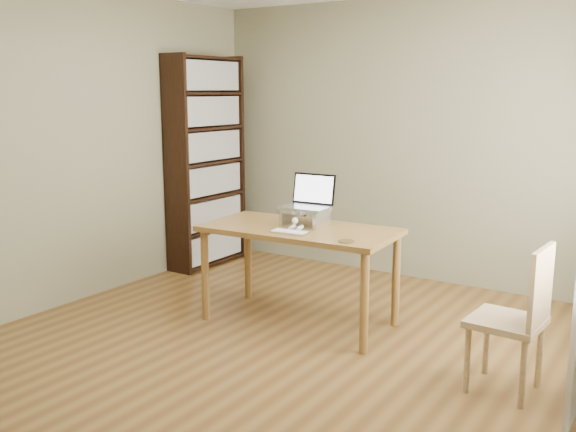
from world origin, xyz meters
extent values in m
cube|color=#593817|center=(0.00, 0.00, -0.01)|extent=(4.00, 4.50, 0.02)
cube|color=#827E57|center=(0.00, 2.26, 1.30)|extent=(4.00, 0.02, 2.60)
cube|color=#827E57|center=(-2.01, 0.00, 1.30)|extent=(0.02, 4.50, 2.60)
cube|color=black|center=(-1.84, 1.12, 1.05)|extent=(0.30, 0.04, 2.10)
cube|color=black|center=(-1.84, 1.98, 1.05)|extent=(0.30, 0.04, 2.10)
cube|color=black|center=(-1.98, 1.55, 1.05)|extent=(0.02, 0.90, 2.10)
cube|color=black|center=(-1.84, 1.55, 0.03)|extent=(0.30, 0.84, 0.02)
cube|color=black|center=(-1.81, 1.55, 0.20)|extent=(0.20, 0.78, 0.28)
cube|color=black|center=(-1.84, 1.55, 0.37)|extent=(0.30, 0.84, 0.03)
cube|color=black|center=(-1.81, 1.55, 0.54)|extent=(0.20, 0.78, 0.28)
cube|color=black|center=(-1.84, 1.55, 0.71)|extent=(0.30, 0.84, 0.02)
cube|color=black|center=(-1.81, 1.55, 0.88)|extent=(0.20, 0.78, 0.28)
cube|color=black|center=(-1.84, 1.55, 1.05)|extent=(0.30, 0.84, 0.02)
cube|color=black|center=(-1.81, 1.55, 1.22)|extent=(0.20, 0.78, 0.28)
cube|color=black|center=(-1.84, 1.55, 1.39)|extent=(0.30, 0.84, 0.02)
cube|color=black|center=(-1.81, 1.55, 1.56)|extent=(0.20, 0.78, 0.28)
cube|color=black|center=(-1.84, 1.55, 1.73)|extent=(0.30, 0.84, 0.02)
cube|color=black|center=(-1.81, 1.55, 1.90)|extent=(0.20, 0.78, 0.28)
cube|color=black|center=(-1.84, 1.55, 2.07)|extent=(0.30, 0.84, 0.03)
cube|color=brown|center=(-0.13, 0.61, 0.73)|extent=(1.49, 0.81, 0.04)
cylinder|color=brown|center=(-0.79, 0.91, 0.35)|extent=(0.06, 0.06, 0.71)
cylinder|color=brown|center=(0.54, 0.91, 0.35)|extent=(0.06, 0.06, 0.71)
cylinder|color=brown|center=(-0.79, 0.31, 0.35)|extent=(0.06, 0.06, 0.71)
cylinder|color=brown|center=(0.54, 0.31, 0.35)|extent=(0.06, 0.06, 0.71)
cube|color=silver|center=(-0.27, 0.69, 0.81)|extent=(0.03, 0.25, 0.12)
cube|color=silver|center=(0.02, 0.69, 0.81)|extent=(0.03, 0.25, 0.12)
cube|color=silver|center=(-0.13, 0.69, 0.88)|extent=(0.32, 0.25, 0.01)
cube|color=silver|center=(-0.13, 0.69, 0.89)|extent=(0.37, 0.27, 0.02)
cube|color=black|center=(-0.13, 0.83, 1.01)|extent=(0.36, 0.07, 0.23)
cube|color=white|center=(-0.13, 0.83, 1.01)|extent=(0.32, 0.06, 0.20)
cube|color=silver|center=(-0.07, 0.39, 0.76)|extent=(0.28, 0.14, 0.02)
cube|color=white|center=(-0.07, 0.39, 0.77)|extent=(0.26, 0.12, 0.00)
cylinder|color=#543D1C|center=(0.38, 0.39, 0.75)|extent=(0.11, 0.11, 0.01)
ellipsoid|color=#3F3832|center=(-0.14, 0.72, 0.82)|extent=(0.18, 0.40, 0.14)
ellipsoid|color=#3F3832|center=(-0.14, 0.83, 0.81)|extent=(0.16, 0.17, 0.13)
ellipsoid|color=#3F3832|center=(-0.14, 0.53, 0.84)|extent=(0.10, 0.10, 0.10)
ellipsoid|color=white|center=(-0.14, 0.57, 0.80)|extent=(0.09, 0.09, 0.08)
sphere|color=white|center=(-0.14, 0.50, 0.82)|extent=(0.05, 0.05, 0.05)
cone|color=#3F3832|center=(-0.17, 0.54, 0.88)|extent=(0.03, 0.04, 0.04)
cone|color=#3F3832|center=(-0.11, 0.54, 0.88)|extent=(0.03, 0.04, 0.04)
cylinder|color=white|center=(-0.17, 0.52, 0.77)|extent=(0.03, 0.09, 0.03)
cylinder|color=white|center=(-0.11, 0.52, 0.77)|extent=(0.03, 0.09, 0.03)
cylinder|color=#3F3832|center=(-0.05, 0.85, 0.77)|extent=(0.14, 0.21, 0.03)
cube|color=tan|center=(1.49, 0.32, 0.43)|extent=(0.42, 0.42, 0.04)
cylinder|color=tan|center=(1.33, 0.15, 0.21)|extent=(0.04, 0.04, 0.43)
cylinder|color=tan|center=(1.65, 0.15, 0.21)|extent=(0.04, 0.04, 0.43)
cylinder|color=tan|center=(1.33, 0.48, 0.21)|extent=(0.04, 0.04, 0.43)
cylinder|color=tan|center=(1.65, 0.48, 0.21)|extent=(0.04, 0.04, 0.43)
cube|color=tan|center=(1.67, 0.32, 0.67)|extent=(0.05, 0.38, 0.48)
camera|label=1|loc=(2.38, -3.37, 1.76)|focal=40.00mm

